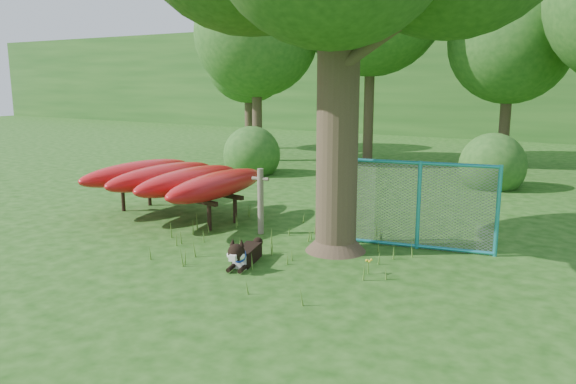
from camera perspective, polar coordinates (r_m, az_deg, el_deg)
The scene contains 13 objects.
ground at distance 9.08m, azimuth -5.08°, elevation -7.34°, with size 80.00×80.00×0.00m, color #16430D.
wooden_post at distance 10.67m, azimuth -2.80°, elevation -0.77°, with size 0.35×0.13×1.26m.
kayak_rack at distance 12.21m, azimuth -11.35°, elevation 1.36°, with size 3.42×3.47×1.10m.
husky_dog at distance 8.98m, azimuth -4.52°, elevation -6.32°, with size 0.52×1.15×0.52m.
fence_section at distance 9.94m, azimuth 13.12°, elevation -1.32°, with size 2.61×0.57×2.58m.
wildflower_clump at distance 8.64m, azimuth 8.17°, elevation -7.03°, with size 0.11×0.10×0.24m.
bg_tree_a at distance 20.59m, azimuth -3.24°, elevation 15.66°, with size 4.40×4.40×6.70m.
bg_tree_b at distance 20.76m, azimuth 8.50°, elevation 18.64°, with size 5.20×5.20×8.22m.
bg_tree_c at distance 20.27m, azimuth 21.68°, elevation 13.91°, with size 4.00×4.00×6.12m.
bg_tree_f at distance 24.43m, azimuth -4.07°, elevation 13.17°, with size 3.60×3.60×5.55m.
shrub_left at distance 17.85m, azimuth -3.68°, elevation 1.90°, with size 1.80×1.80×1.80m, color #24561B.
shrub_mid at distance 16.46m, azimuth 19.91°, elevation 0.45°, with size 1.80×1.80×1.80m, color #24561B.
wooded_hillside at distance 35.28m, azimuth 23.48°, elevation 10.49°, with size 80.00×12.00×6.00m, color #24561B.
Camera 1 is at (5.16, -6.90, 2.88)m, focal length 35.00 mm.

